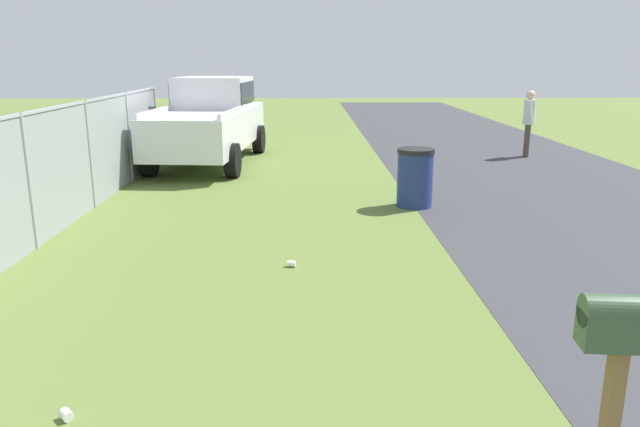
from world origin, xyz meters
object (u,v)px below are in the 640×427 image
object	(u,v)px
pedestrian	(529,119)
mailbox	(621,338)
pickup_truck	(210,118)
trash_bin	(415,178)

from	to	relation	value
pedestrian	mailbox	bearing A→B (deg)	-92.23
pickup_truck	mailbox	bearing A→B (deg)	-155.74
pickup_truck	trash_bin	bearing A→B (deg)	-132.90
mailbox	pickup_truck	size ratio (longest dim) A/B	0.23
pickup_truck	pedestrian	distance (m)	8.26
pickup_truck	pedestrian	size ratio (longest dim) A/B	3.17
mailbox	pedestrian	distance (m)	13.24
pickup_truck	trash_bin	size ratio (longest dim) A/B	5.34
pickup_truck	pedestrian	world-z (taller)	pickup_truck
mailbox	pickup_truck	xyz separation A→B (m)	(11.96, 4.22, 0.09)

